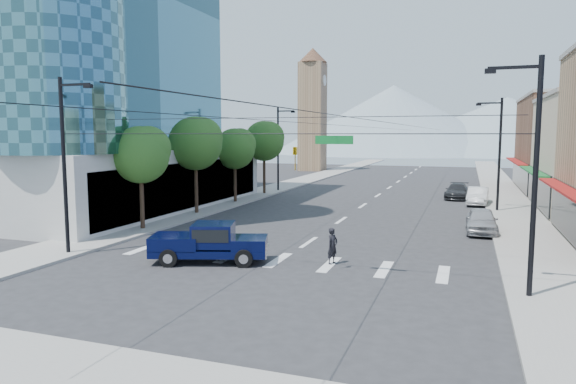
# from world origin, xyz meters

# --- Properties ---
(ground) EXTENTS (160.00, 160.00, 0.00)m
(ground) POSITION_xyz_m (0.00, 0.00, 0.00)
(ground) COLOR #28282B
(ground) RESTS_ON ground
(sidewalk_left) EXTENTS (4.00, 120.00, 0.15)m
(sidewalk_left) POSITION_xyz_m (-12.00, 40.00, 0.07)
(sidewalk_left) COLOR gray
(sidewalk_left) RESTS_ON ground
(sidewalk_right) EXTENTS (4.00, 120.00, 0.15)m
(sidewalk_right) POSITION_xyz_m (12.00, 40.00, 0.07)
(sidewalk_right) COLOR gray
(sidewalk_right) RESTS_ON ground
(office_tower) EXTENTS (29.50, 27.00, 30.00)m
(office_tower) POSITION_xyz_m (-26.26, 13.85, 14.45)
(office_tower) COLOR #B7B7B2
(office_tower) RESTS_ON ground
(clock_tower) EXTENTS (4.80, 4.80, 20.40)m
(clock_tower) POSITION_xyz_m (-16.50, 62.00, 10.64)
(clock_tower) COLOR #8C6B4C
(clock_tower) RESTS_ON ground
(mountain_left) EXTENTS (80.00, 80.00, 22.00)m
(mountain_left) POSITION_xyz_m (-15.00, 150.00, 11.00)
(mountain_left) COLOR gray
(mountain_left) RESTS_ON ground
(mountain_right) EXTENTS (90.00, 90.00, 18.00)m
(mountain_right) POSITION_xyz_m (20.00, 160.00, 9.00)
(mountain_right) COLOR gray
(mountain_right) RESTS_ON ground
(tree_near) EXTENTS (3.65, 3.64, 6.71)m
(tree_near) POSITION_xyz_m (-11.07, 6.10, 4.99)
(tree_near) COLOR black
(tree_near) RESTS_ON ground
(tree_midnear) EXTENTS (4.09, 4.09, 7.52)m
(tree_midnear) POSITION_xyz_m (-11.07, 13.10, 5.59)
(tree_midnear) COLOR black
(tree_midnear) RESTS_ON ground
(tree_midfar) EXTENTS (3.65, 3.64, 6.71)m
(tree_midfar) POSITION_xyz_m (-11.07, 20.10, 4.99)
(tree_midfar) COLOR black
(tree_midfar) RESTS_ON ground
(tree_far) EXTENTS (4.09, 4.09, 7.52)m
(tree_far) POSITION_xyz_m (-11.07, 27.10, 5.59)
(tree_far) COLOR black
(tree_far) RESTS_ON ground
(signal_rig) EXTENTS (21.80, 0.20, 9.00)m
(signal_rig) POSITION_xyz_m (0.19, -1.00, 4.64)
(signal_rig) COLOR black
(signal_rig) RESTS_ON ground
(lamp_pole_nw) EXTENTS (2.00, 0.25, 9.00)m
(lamp_pole_nw) POSITION_xyz_m (-10.67, 30.00, 4.94)
(lamp_pole_nw) COLOR black
(lamp_pole_nw) RESTS_ON ground
(lamp_pole_ne) EXTENTS (2.00, 0.25, 9.00)m
(lamp_pole_ne) POSITION_xyz_m (10.67, 22.00, 4.94)
(lamp_pole_ne) COLOR black
(lamp_pole_ne) RESTS_ON ground
(pickup_truck) EXTENTS (5.98, 3.64, 1.92)m
(pickup_truck) POSITION_xyz_m (-3.24, 0.06, 1.00)
(pickup_truck) COLOR #070C34
(pickup_truck) RESTS_ON ground
(pedestrian) EXTENTS (0.65, 0.76, 1.75)m
(pedestrian) POSITION_xyz_m (2.50, 1.68, 0.88)
(pedestrian) COLOR black
(pedestrian) RESTS_ON ground
(parked_car_near) EXTENTS (1.93, 4.63, 1.57)m
(parked_car_near) POSITION_xyz_m (9.40, 12.28, 0.78)
(parked_car_near) COLOR #A8A9AD
(parked_car_near) RESTS_ON ground
(parked_car_mid) EXTENTS (1.97, 4.79, 1.54)m
(parked_car_mid) POSITION_xyz_m (9.40, 25.96, 0.77)
(parked_car_mid) COLOR silver
(parked_car_mid) RESTS_ON ground
(parked_car_far) EXTENTS (2.38, 5.10, 1.44)m
(parked_car_far) POSITION_xyz_m (7.60, 29.83, 0.72)
(parked_car_far) COLOR #29292B
(parked_car_far) RESTS_ON ground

